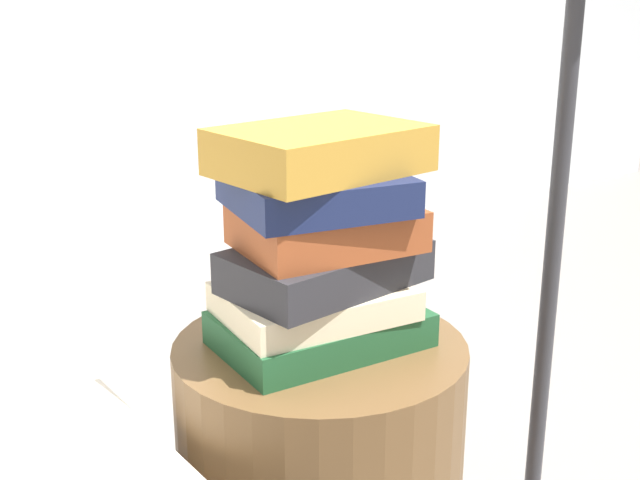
{
  "coord_description": "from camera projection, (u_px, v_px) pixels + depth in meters",
  "views": [
    {
      "loc": [
        -0.61,
        -0.93,
        1.05
      ],
      "look_at": [
        0.0,
        0.0,
        0.7
      ],
      "focal_mm": 46.25,
      "sensor_mm": 36.0,
      "label": 1
    }
  ],
  "objects": [
    {
      "name": "book_forest",
      "position": [
        324.0,
        329.0,
        1.2
      ],
      "size": [
        0.3,
        0.2,
        0.05
      ],
      "primitive_type": "cube",
      "rotation": [
        0.0,
        0.0,
        -0.03
      ],
      "color": "#1E512D",
      "rests_on": "side_table"
    },
    {
      "name": "book_charcoal",
      "position": [
        326.0,
        266.0,
        1.17
      ],
      "size": [
        0.3,
        0.21,
        0.06
      ],
      "primitive_type": "cube",
      "rotation": [
        0.0,
        0.0,
        0.15
      ],
      "color": "#28282D",
      "rests_on": "book_cream"
    },
    {
      "name": "book_rust",
      "position": [
        326.0,
        228.0,
        1.16
      ],
      "size": [
        0.25,
        0.2,
        0.06
      ],
      "primitive_type": "cube",
      "rotation": [
        0.0,
        0.0,
        -0.09
      ],
      "color": "#994723",
      "rests_on": "book_charcoal"
    },
    {
      "name": "book_navy",
      "position": [
        314.0,
        190.0,
        1.14
      ],
      "size": [
        0.26,
        0.24,
        0.05
      ],
      "primitive_type": "cube",
      "rotation": [
        0.0,
        0.0,
        -0.17
      ],
      "color": "#19234C",
      "rests_on": "book_rust"
    },
    {
      "name": "book_cream",
      "position": [
        316.0,
        302.0,
        1.18
      ],
      "size": [
        0.27,
        0.21,
        0.04
      ],
      "primitive_type": "cube",
      "rotation": [
        0.0,
        0.0,
        -0.08
      ],
      "color": "beige",
      "rests_on": "book_forest"
    },
    {
      "name": "book_ochre",
      "position": [
        320.0,
        149.0,
        1.13
      ],
      "size": [
        0.29,
        0.23,
        0.06
      ],
      "primitive_type": "cube",
      "rotation": [
        0.0,
        0.0,
        0.13
      ],
      "color": "#B7842D",
      "rests_on": "book_navy"
    }
  ]
}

